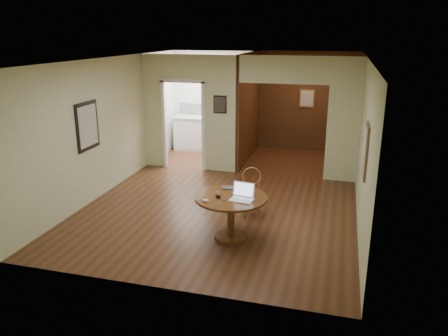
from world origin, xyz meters
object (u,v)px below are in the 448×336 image
(dining_table, at_px, (231,207))
(closed_laptop, at_px, (232,189))
(chair, at_px, (252,189))
(open_laptop, at_px, (242,195))

(dining_table, bearing_deg, closed_laptop, 102.45)
(dining_table, relative_size, chair, 1.30)
(chair, xyz_separation_m, closed_laptop, (-0.19, -0.70, 0.24))
(open_laptop, bearing_deg, chair, 101.41)
(dining_table, relative_size, open_laptop, 3.01)
(chair, distance_m, open_laptop, 1.10)
(dining_table, distance_m, open_laptop, 0.32)
(open_laptop, bearing_deg, dining_table, 172.06)
(dining_table, distance_m, closed_laptop, 0.37)
(dining_table, relative_size, closed_laptop, 3.36)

